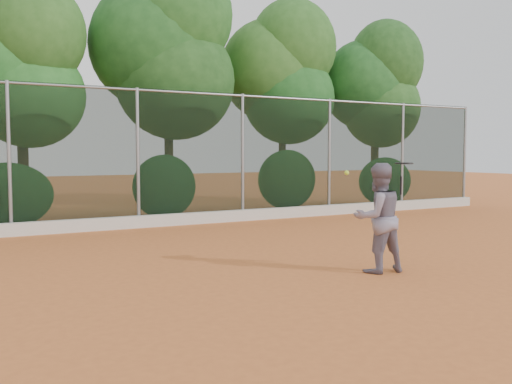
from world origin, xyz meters
TOP-DOWN VIEW (x-y plane):
  - ground at (0.00, 0.00)m, footprint 80.00×80.00m
  - concrete_curb at (0.00, 6.82)m, footprint 24.00×0.20m
  - tennis_player at (1.53, -0.19)m, footprint 0.92×0.76m
  - chainlink_fence at (-0.00, 7.00)m, footprint 24.09×0.09m
  - foliage_backdrop at (-0.55, 8.98)m, footprint 23.70×3.63m
  - tennis_racket at (1.89, -0.35)m, footprint 0.29×0.29m
  - tennis_ball_in_flight at (0.82, -0.28)m, footprint 0.07×0.07m

SIDE VIEW (x-z plane):
  - ground at x=0.00m, z-range 0.00..0.00m
  - concrete_curb at x=0.00m, z-range 0.00..0.30m
  - tennis_player at x=1.53m, z-range 0.00..1.72m
  - tennis_ball_in_flight at x=0.82m, z-range 1.55..1.62m
  - tennis_racket at x=1.89m, z-range 1.42..1.93m
  - chainlink_fence at x=0.00m, z-range 0.11..3.61m
  - foliage_backdrop at x=-0.55m, z-range 0.63..8.18m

